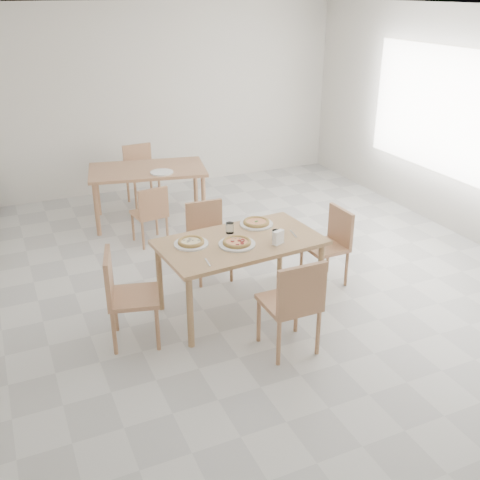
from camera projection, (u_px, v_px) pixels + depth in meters
name	position (u px, v px, depth m)	size (l,w,h in m)	color
room	(457.00, 115.00, 7.04)	(7.28, 7.00, 7.00)	silver
main_table	(240.00, 248.00, 5.42)	(1.61, 1.00, 0.75)	tan
chair_south	(294.00, 300.00, 4.78)	(0.45, 0.45, 0.92)	tan
chair_north	(208.00, 234.00, 6.16)	(0.43, 0.43, 0.84)	tan
chair_west	(124.00, 292.00, 4.96)	(0.54, 0.54, 0.89)	tan
chair_east	(331.00, 240.00, 6.03)	(0.42, 0.42, 0.83)	tan
plate_margherita	(256.00, 224.00, 5.73)	(0.34, 0.34, 0.02)	white
plate_mushroom	(191.00, 244.00, 5.29)	(0.33, 0.33, 0.02)	white
plate_pepperoni	(237.00, 244.00, 5.29)	(0.35, 0.35, 0.02)	white
pizza_margherita	(256.00, 222.00, 5.72)	(0.30, 0.30, 0.03)	tan
pizza_mushroom	(191.00, 242.00, 5.28)	(0.30, 0.30, 0.03)	tan
pizza_pepperoni	(237.00, 242.00, 5.28)	(0.36, 0.36, 0.03)	tan
tumbler_a	(230.00, 228.00, 5.53)	(0.08, 0.08, 0.11)	white
tumbler_b	(276.00, 235.00, 5.39)	(0.07, 0.07, 0.10)	white
napkin_holder	(278.00, 238.00, 5.27)	(0.14, 0.11, 0.14)	silver
fork_a	(208.00, 262.00, 4.95)	(0.01, 0.17, 0.01)	silver
fork_b	(294.00, 234.00, 5.52)	(0.02, 0.19, 0.01)	silver
second_table	(148.00, 174.00, 7.54)	(1.68, 1.17, 0.75)	tan
chair_back_s	(151.00, 211.00, 6.92)	(0.43, 0.43, 0.77)	tan
chair_back_n	(141.00, 170.00, 8.28)	(0.45, 0.45, 0.86)	tan
plate_empty	(162.00, 172.00, 7.32)	(0.30, 0.30, 0.02)	white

